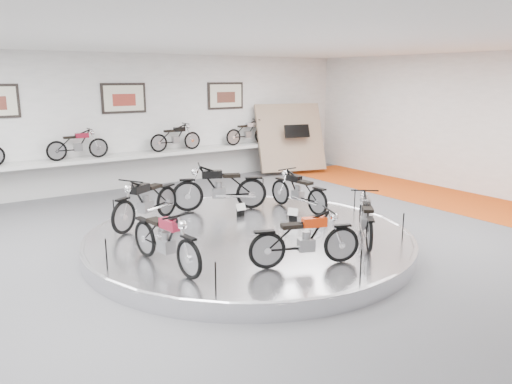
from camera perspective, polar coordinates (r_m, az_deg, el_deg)
floor at (r=9.76m, az=0.21°, el=-6.78°), size 16.00×16.00×0.00m
ceiling at (r=9.21m, az=0.23°, el=17.33°), size 16.00×16.00×0.00m
wall_back at (r=15.52m, az=-14.77°, el=7.75°), size 16.00×0.00×16.00m
wall_right at (r=15.29m, az=25.92°, el=6.80°), size 0.00×14.00×14.00m
orange_carpet_strip at (r=14.58m, az=22.79°, el=-1.12°), size 2.40×12.60×0.01m
dado_band at (r=15.69m, az=-14.44°, el=2.47°), size 15.68×0.04×1.10m
display_platform at (r=9.95m, az=-0.78°, el=-5.49°), size 6.40×6.40×0.30m
platform_rim at (r=9.91m, az=-0.78°, el=-4.83°), size 6.40×6.40×0.10m
shelf at (r=15.36m, az=-14.17°, el=3.97°), size 11.00×0.55×0.10m
poster_center at (r=15.44m, az=-14.87°, el=10.32°), size 1.35×0.06×0.88m
poster_right at (r=16.95m, az=-3.48°, el=10.92°), size 1.35×0.06×0.88m
display_panel at (r=17.55m, az=3.97°, el=6.24°), size 2.56×1.52×2.30m
shelf_bike_b at (r=14.86m, az=-19.69°, el=4.93°), size 1.22×0.43×0.73m
shelf_bike_c at (r=15.88m, az=-9.16°, el=5.99°), size 1.22×0.43×0.73m
shelf_bike_d at (r=17.20m, az=-0.96°, el=6.68°), size 1.22×0.43×0.73m
bike_a at (r=11.51m, az=4.86°, el=0.19°), size 0.66×1.61×0.93m
bike_b at (r=11.46m, az=-4.17°, el=0.57°), size 1.96×1.36×1.09m
bike_c at (r=10.54m, az=-12.47°, el=-0.98°), size 1.83×1.39×1.03m
bike_d at (r=8.13m, az=-10.32°, el=-5.26°), size 0.80×1.71×0.97m
bike_e at (r=8.11m, az=5.64°, el=-5.28°), size 1.69×1.10×0.94m
bike_f at (r=9.53m, az=12.45°, el=-2.86°), size 1.40×1.52×0.90m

